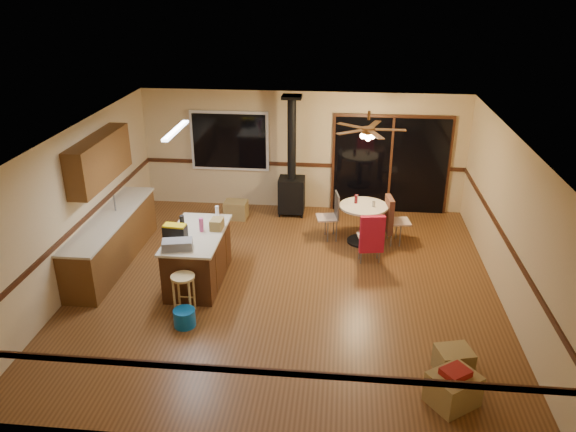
# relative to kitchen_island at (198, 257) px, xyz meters

# --- Properties ---
(floor) EXTENTS (7.00, 7.00, 0.00)m
(floor) POSITION_rel_kitchen_island_xyz_m (1.50, 0.00, -0.45)
(floor) COLOR brown
(floor) RESTS_ON ground
(ceiling) EXTENTS (7.00, 7.00, 0.00)m
(ceiling) POSITION_rel_kitchen_island_xyz_m (1.50, 0.00, 2.15)
(ceiling) COLOR silver
(ceiling) RESTS_ON ground
(wall_back) EXTENTS (7.00, 0.00, 7.00)m
(wall_back) POSITION_rel_kitchen_island_xyz_m (1.50, 3.50, 0.85)
(wall_back) COLOR #CDB381
(wall_back) RESTS_ON ground
(wall_front) EXTENTS (7.00, 0.00, 7.00)m
(wall_front) POSITION_rel_kitchen_island_xyz_m (1.50, -3.50, 0.85)
(wall_front) COLOR #CDB381
(wall_front) RESTS_ON ground
(wall_left) EXTENTS (0.00, 7.00, 7.00)m
(wall_left) POSITION_rel_kitchen_island_xyz_m (-2.00, 0.00, 0.85)
(wall_left) COLOR #CDB381
(wall_left) RESTS_ON ground
(wall_right) EXTENTS (0.00, 7.00, 7.00)m
(wall_right) POSITION_rel_kitchen_island_xyz_m (5.00, 0.00, 0.85)
(wall_right) COLOR #CDB381
(wall_right) RESTS_ON ground
(chair_rail) EXTENTS (7.00, 7.00, 0.08)m
(chair_rail) POSITION_rel_kitchen_island_xyz_m (1.50, 0.00, 0.55)
(chair_rail) COLOR #391C0E
(chair_rail) RESTS_ON ground
(window) EXTENTS (1.72, 0.10, 1.32)m
(window) POSITION_rel_kitchen_island_xyz_m (-0.10, 3.45, 1.05)
(window) COLOR black
(window) RESTS_ON ground
(sliding_door) EXTENTS (2.52, 0.10, 2.10)m
(sliding_door) POSITION_rel_kitchen_island_xyz_m (3.40, 3.45, 0.60)
(sliding_door) COLOR black
(sliding_door) RESTS_ON ground
(lower_cabinets) EXTENTS (0.60, 3.00, 0.86)m
(lower_cabinets) POSITION_rel_kitchen_island_xyz_m (-1.70, 0.50, -0.02)
(lower_cabinets) COLOR brown
(lower_cabinets) RESTS_ON ground
(countertop) EXTENTS (0.64, 3.04, 0.04)m
(countertop) POSITION_rel_kitchen_island_xyz_m (-1.70, 0.50, 0.43)
(countertop) COLOR #C3B698
(countertop) RESTS_ON lower_cabinets
(upper_cabinets) EXTENTS (0.35, 2.00, 0.80)m
(upper_cabinets) POSITION_rel_kitchen_island_xyz_m (-1.83, 0.70, 1.45)
(upper_cabinets) COLOR brown
(upper_cabinets) RESTS_ON ground
(kitchen_island) EXTENTS (0.88, 1.68, 0.90)m
(kitchen_island) POSITION_rel_kitchen_island_xyz_m (0.00, 0.00, 0.00)
(kitchen_island) COLOR #3E200F
(kitchen_island) RESTS_ON ground
(wood_stove) EXTENTS (0.55, 0.50, 2.52)m
(wood_stove) POSITION_rel_kitchen_island_xyz_m (1.30, 3.05, 0.28)
(wood_stove) COLOR black
(wood_stove) RESTS_ON ground
(ceiling_fan) EXTENTS (0.24, 0.24, 0.55)m
(ceiling_fan) POSITION_rel_kitchen_island_xyz_m (2.81, 1.80, 1.76)
(ceiling_fan) COLOR brown
(ceiling_fan) RESTS_ON ceiling
(fluorescent_strip) EXTENTS (0.10, 1.20, 0.04)m
(fluorescent_strip) POSITION_rel_kitchen_island_xyz_m (-0.30, 0.30, 2.11)
(fluorescent_strip) COLOR white
(fluorescent_strip) RESTS_ON ceiling
(toolbox_grey) EXTENTS (0.51, 0.35, 0.14)m
(toolbox_grey) POSITION_rel_kitchen_island_xyz_m (-0.15, -0.58, 0.52)
(toolbox_grey) COLOR slate
(toolbox_grey) RESTS_ON kitchen_island
(toolbox_black) EXTENTS (0.38, 0.22, 0.20)m
(toolbox_black) POSITION_rel_kitchen_island_xyz_m (-0.29, -0.20, 0.55)
(toolbox_black) COLOR black
(toolbox_black) RESTS_ON kitchen_island
(toolbox_yellow_lid) EXTENTS (0.37, 0.22, 0.03)m
(toolbox_yellow_lid) POSITION_rel_kitchen_island_xyz_m (-0.29, -0.20, 0.67)
(toolbox_yellow_lid) COLOR gold
(toolbox_yellow_lid) RESTS_ON toolbox_black
(box_on_island) EXTENTS (0.21, 0.28, 0.18)m
(box_on_island) POSITION_rel_kitchen_island_xyz_m (0.31, 0.21, 0.54)
(box_on_island) COLOR olive
(box_on_island) RESTS_ON kitchen_island
(bottle_dark) EXTENTS (0.09, 0.09, 0.27)m
(bottle_dark) POSITION_rel_kitchen_island_xyz_m (-0.25, 0.08, 0.58)
(bottle_dark) COLOR black
(bottle_dark) RESTS_ON kitchen_island
(bottle_pink) EXTENTS (0.09, 0.09, 0.23)m
(bottle_pink) POSITION_rel_kitchen_island_xyz_m (0.07, 0.10, 0.56)
(bottle_pink) COLOR #D84C8C
(bottle_pink) RESTS_ON kitchen_island
(bottle_white) EXTENTS (0.07, 0.07, 0.20)m
(bottle_white) POSITION_rel_kitchen_island_xyz_m (0.20, 0.72, 0.55)
(bottle_white) COLOR white
(bottle_white) RESTS_ON kitchen_island
(bar_stool) EXTENTS (0.39, 0.39, 0.67)m
(bar_stool) POSITION_rel_kitchen_island_xyz_m (0.03, -1.01, -0.12)
(bar_stool) COLOR tan
(bar_stool) RESTS_ON floor
(blue_bucket) EXTENTS (0.39, 0.39, 0.27)m
(blue_bucket) POSITION_rel_kitchen_island_xyz_m (0.11, -1.33, -0.32)
(blue_bucket) COLOR blue
(blue_bucket) RESTS_ON floor
(dining_table) EXTENTS (0.93, 0.93, 0.78)m
(dining_table) POSITION_rel_kitchen_island_xyz_m (2.81, 1.80, 0.08)
(dining_table) COLOR black
(dining_table) RESTS_ON ground
(glass_red) EXTENTS (0.07, 0.07, 0.16)m
(glass_red) POSITION_rel_kitchen_island_xyz_m (2.66, 1.90, 0.41)
(glass_red) COLOR #590C14
(glass_red) RESTS_ON dining_table
(glass_cream) EXTENTS (0.06, 0.06, 0.13)m
(glass_cream) POSITION_rel_kitchen_island_xyz_m (2.99, 1.75, 0.39)
(glass_cream) COLOR beige
(glass_cream) RESTS_ON dining_table
(chair_left) EXTENTS (0.47, 0.47, 0.51)m
(chair_left) POSITION_rel_kitchen_island_xyz_m (2.21, 1.92, 0.14)
(chair_left) COLOR tan
(chair_left) RESTS_ON ground
(chair_near) EXTENTS (0.49, 0.53, 0.70)m
(chair_near) POSITION_rel_kitchen_island_xyz_m (2.94, 0.92, 0.14)
(chair_near) COLOR tan
(chair_near) RESTS_ON ground
(chair_right) EXTENTS (0.51, 0.48, 0.70)m
(chair_right) POSITION_rel_kitchen_island_xyz_m (3.33, 1.82, 0.14)
(chair_right) COLOR tan
(chair_right) RESTS_ON ground
(box_under_window) EXTENTS (0.49, 0.40, 0.38)m
(box_under_window) POSITION_rel_kitchen_island_xyz_m (0.13, 2.71, -0.26)
(box_under_window) COLOR olive
(box_under_window) RESTS_ON floor
(box_corner_a) EXTENTS (0.72, 0.70, 0.42)m
(box_corner_a) POSITION_rel_kitchen_island_xyz_m (3.82, -2.61, -0.24)
(box_corner_a) COLOR olive
(box_corner_a) RESTS_ON floor
(box_corner_b) EXTENTS (0.53, 0.48, 0.36)m
(box_corner_b) POSITION_rel_kitchen_island_xyz_m (3.93, -2.02, -0.27)
(box_corner_b) COLOR olive
(box_corner_b) RESTS_ON floor
(box_small_red) EXTENTS (0.41, 0.40, 0.08)m
(box_small_red) POSITION_rel_kitchen_island_xyz_m (3.82, -2.61, 0.01)
(box_small_red) COLOR maroon
(box_small_red) RESTS_ON box_corner_a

